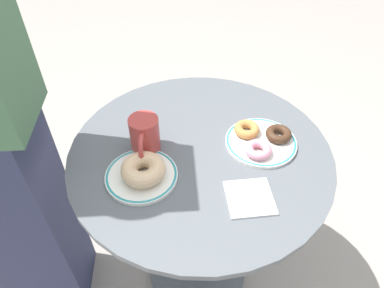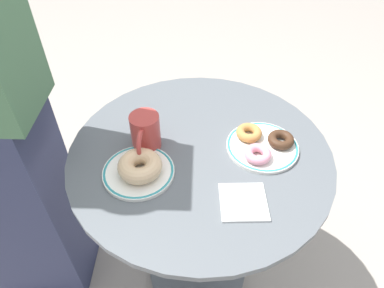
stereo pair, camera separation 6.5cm
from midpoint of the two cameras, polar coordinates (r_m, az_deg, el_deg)
ground_plane at (r=1.56m, az=-0.38°, el=-20.01°), size 7.00×7.00×0.02m
cafe_table at (r=1.14m, az=-0.49°, el=-9.01°), size 0.73×0.73×0.70m
plate_left at (r=0.91m, az=-10.20°, el=-5.08°), size 0.19×0.19×0.01m
plate_right at (r=1.00m, az=9.28°, el=0.27°), size 0.20×0.20×0.01m
donut_glazed at (r=0.89m, az=-9.99°, el=-4.15°), size 0.16×0.16×0.04m
donut_chocolate at (r=1.00m, az=12.07°, el=1.54°), size 0.10×0.10×0.02m
donut_old_fashioned at (r=1.00m, az=7.04°, el=2.34°), size 0.10×0.10×0.02m
donut_pink_frosted at (r=0.95m, az=8.74°, el=-0.97°), size 0.10×0.10×0.02m
paper_napkin at (r=0.86m, az=7.19°, el=-8.71°), size 0.13×0.13×0.01m
coffee_mug at (r=0.95m, az=-9.64°, el=1.31°), size 0.08×0.12×0.10m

